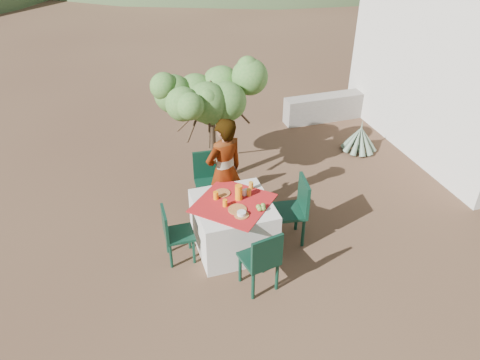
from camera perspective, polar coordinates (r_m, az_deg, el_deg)
name	(u,v)px	position (r m, az deg, el deg)	size (l,w,h in m)	color
ground	(226,249)	(6.72, -1.72, -8.46)	(160.00, 160.00, 0.00)	#3D281C
table	(233,225)	(6.54, -0.83, -5.48)	(1.30, 1.30, 0.76)	beige
chair_far	(209,179)	(7.24, -3.83, 0.17)	(0.47, 0.47, 0.95)	black
chair_near	(262,259)	(5.83, 2.70, -9.60)	(0.49, 0.49, 0.92)	black
chair_left	(174,232)	(6.34, -8.09, -6.33)	(0.39, 0.39, 0.84)	black
chair_right	(294,207)	(6.61, 6.64, -3.34)	(0.53, 0.53, 1.00)	black
person	(224,172)	(6.79, -1.91, 1.02)	(0.62, 0.41, 1.70)	#8C6651
shrub_tree	(214,101)	(7.48, -3.24, 9.61)	(1.59, 1.56, 1.87)	#463423
agave	(360,139)	(9.22, 14.39, 4.85)	(0.68, 0.66, 0.72)	slate
stone_wall	(342,105)	(10.47, 12.32, 8.88)	(2.60, 0.35, 0.55)	gray
plate_far	(222,193)	(6.48, -2.17, -1.61)	(0.22, 0.22, 0.01)	brown
plate_near	(237,209)	(6.17, -0.33, -3.61)	(0.25, 0.25, 0.01)	brown
glass_far	(216,195)	(6.35, -2.97, -1.89)	(0.07, 0.07, 0.11)	orange
glass_near	(225,203)	(6.22, -1.84, -2.82)	(0.06, 0.06, 0.10)	orange
juice_pitcher	(239,192)	(6.31, -0.17, -1.52)	(0.10, 0.10, 0.22)	orange
bowl_plate	(242,215)	(6.08, 0.19, -4.29)	(0.20, 0.20, 0.01)	brown
white_bowl	(242,213)	(6.06, 0.19, -4.08)	(0.12, 0.12, 0.04)	silver
jar_left	(249,192)	(6.42, 1.10, -1.52)	(0.06, 0.06, 0.10)	orange
jar_right	(251,185)	(6.56, 1.36, -0.65)	(0.07, 0.07, 0.10)	orange
napkin_holder	(245,192)	(6.42, 0.64, -1.49)	(0.08, 0.04, 0.10)	silver
fruit_cluster	(261,207)	(6.17, 2.58, -3.35)	(0.14, 0.13, 0.07)	olive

